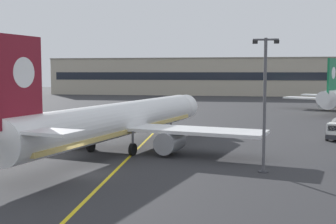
{
  "coord_description": "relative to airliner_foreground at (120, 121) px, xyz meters",
  "views": [
    {
      "loc": [
        13.79,
        -35.92,
        8.86
      ],
      "look_at": [
        4.58,
        14.25,
        4.17
      ],
      "focal_mm": 47.36,
      "sensor_mm": 36.0,
      "label": 1
    }
  ],
  "objects": [
    {
      "name": "taxiway_centreline",
      "position": [
        0.33,
        18.8,
        -3.37
      ],
      "size": [
        13.75,
        179.52,
        0.01
      ],
      "primitive_type": "cube",
      "rotation": [
        0.0,
        0.0,
        0.07
      ],
      "color": "yellow",
      "rests_on": "ground"
    },
    {
      "name": "airliner_foreground",
      "position": [
        0.0,
        0.0,
        0.0
      ],
      "size": [
        32.27,
        41.08,
        11.65
      ],
      "color": "white",
      "rests_on": "ground"
    },
    {
      "name": "terminal_building",
      "position": [
        -3.43,
        118.8,
        3.57
      ],
      "size": [
        115.87,
        12.4,
        13.87
      ],
      "color": "#B2A893",
      "rests_on": "ground"
    },
    {
      "name": "ground_plane",
      "position": [
        0.33,
        -11.2,
        -3.37
      ],
      "size": [
        400.0,
        400.0,
        0.0
      ],
      "primitive_type": "plane",
      "color": "#2D2D30"
    },
    {
      "name": "apron_lamp_post",
      "position": [
        15.45,
        -7.86,
        2.79
      ],
      "size": [
        2.24,
        0.9,
        11.72
      ],
      "color": "#515156",
      "rests_on": "ground"
    }
  ]
}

